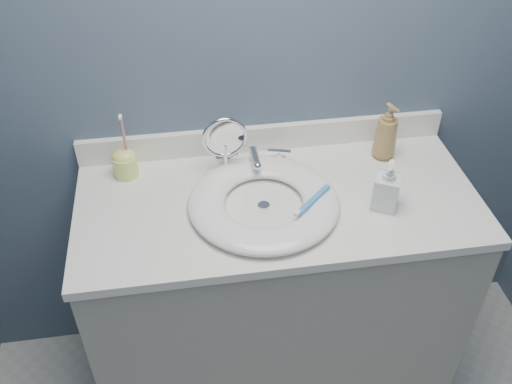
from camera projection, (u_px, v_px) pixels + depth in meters
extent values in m
cube|color=#4C6072|center=(264.00, 61.00, 1.73)|extent=(2.20, 0.02, 2.40)
cube|color=#A5A196|center=(275.00, 296.00, 2.02)|extent=(1.20, 0.55, 0.85)
cube|color=white|center=(278.00, 202.00, 1.74)|extent=(1.22, 0.57, 0.03)
cube|color=white|center=(264.00, 138.00, 1.90)|extent=(1.22, 0.02, 0.09)
cylinder|color=silver|center=(264.00, 206.00, 1.69)|extent=(0.04, 0.04, 0.01)
cube|color=silver|center=(253.00, 163.00, 1.85)|extent=(0.22, 0.05, 0.01)
cylinder|color=silver|center=(253.00, 156.00, 1.83)|extent=(0.03, 0.03, 0.06)
cylinder|color=silver|center=(255.00, 158.00, 1.78)|extent=(0.02, 0.09, 0.02)
sphere|color=silver|center=(257.00, 166.00, 1.75)|extent=(0.03, 0.03, 0.03)
cylinder|color=silver|center=(227.00, 162.00, 1.83)|extent=(0.02, 0.02, 0.03)
cube|color=silver|center=(227.00, 156.00, 1.82)|extent=(0.08, 0.03, 0.01)
cylinder|color=silver|center=(279.00, 157.00, 1.85)|extent=(0.02, 0.02, 0.03)
cube|color=silver|center=(279.00, 152.00, 1.84)|extent=(0.08, 0.03, 0.01)
cylinder|color=silver|center=(226.00, 172.00, 1.82)|extent=(0.08, 0.08, 0.01)
cylinder|color=silver|center=(226.00, 159.00, 1.78)|extent=(0.01, 0.01, 0.10)
torus|color=silver|center=(225.00, 138.00, 1.73)|extent=(0.14, 0.02, 0.14)
cylinder|color=white|center=(225.00, 138.00, 1.73)|extent=(0.12, 0.01, 0.12)
imported|color=olive|center=(386.00, 131.00, 1.83)|extent=(0.10, 0.10, 0.20)
imported|color=silver|center=(388.00, 185.00, 1.65)|extent=(0.10, 0.10, 0.16)
cylinder|color=#F1F178|center=(125.00, 166.00, 1.79)|extent=(0.08, 0.08, 0.07)
ellipsoid|color=#F1F178|center=(124.00, 156.00, 1.77)|extent=(0.08, 0.07, 0.05)
cylinder|color=#D87B7C|center=(124.00, 138.00, 1.73)|extent=(0.01, 0.02, 0.15)
cube|color=white|center=(120.00, 117.00, 1.67)|extent=(0.01, 0.02, 0.01)
cube|color=#3A89D1|center=(314.00, 200.00, 1.65)|extent=(0.12, 0.12, 0.01)
cube|color=white|center=(297.00, 213.00, 1.60)|extent=(0.02, 0.02, 0.01)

